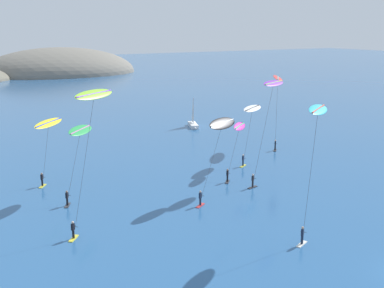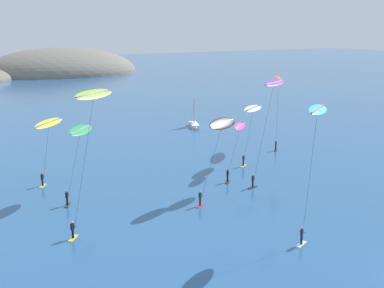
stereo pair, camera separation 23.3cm
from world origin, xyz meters
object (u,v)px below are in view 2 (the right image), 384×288
Objects in this scene: kitesurfer_white at (252,112)px; kitesurfer_cyan at (316,121)px; kitesurfer_yellow at (48,127)px; kitesurfer_magenta at (239,131)px; kitesurfer_black at (221,129)px; kitesurfer_purple at (272,91)px; kitesurfer_lime at (92,106)px; sailboat_near at (194,124)px; kitesurfer_green at (80,135)px; kitesurfer_red at (278,82)px.

kitesurfer_cyan reaches higher than kitesurfer_white.
kitesurfer_yellow is at bearing 168.95° from kitesurfer_white.
kitesurfer_yellow is at bearing 159.06° from kitesurfer_magenta.
kitesurfer_purple is at bearing 13.64° from kitesurfer_black.
kitesurfer_lime is (-26.58, -10.63, 4.52)m from kitesurfer_white.
kitesurfer_cyan is 20.38m from kitesurfer_lime.
kitesurfer_cyan is at bearing -107.75° from sailboat_near.
kitesurfer_cyan is at bearing -54.25° from kitesurfer_green.
kitesurfer_magenta is (-4.63, -3.29, -1.68)m from kitesurfer_white.
kitesurfer_cyan is (-15.11, -47.21, 9.98)m from sailboat_near.
kitesurfer_lime is at bearing -172.45° from kitesurfer_purple.
kitesurfer_black is 15.49m from kitesurfer_lime.
kitesurfer_cyan reaches higher than sailboat_near.
kitesurfer_black is at bearing -140.42° from kitesurfer_white.
kitesurfer_black reaches higher than kitesurfer_magenta.
sailboat_near is 38.75m from kitesurfer_black.
kitesurfer_green is at bearing 125.75° from kitesurfer_cyan.
kitesurfer_black is 0.67× the size of kitesurfer_lime.
kitesurfer_red is at bearing 32.19° from kitesurfer_white.
kitesurfer_cyan is 32.77m from kitesurfer_yellow.
kitesurfer_purple is 1.60× the size of kitesurfer_yellow.
kitesurfer_black reaches higher than kitesurfer_yellow.
kitesurfer_magenta is at bearing 113.89° from kitesurfer_purple.
kitesurfer_red is 35.82m from kitesurfer_green.
kitesurfer_cyan is (-10.10, -22.56, 3.48)m from kitesurfer_white.
kitesurfer_cyan reaches higher than kitesurfer_magenta.
kitesurfer_green is at bearing 149.32° from kitesurfer_black.
kitesurfer_cyan is (-19.73, -28.63, 0.46)m from kitesurfer_red.
kitesurfer_red is 0.86× the size of kitesurfer_lime.
kitesurfer_white is 0.66× the size of kitesurfer_cyan.
kitesurfer_black is at bearing -115.91° from sailboat_near.
kitesurfer_red is 0.94× the size of kitesurfer_cyan.
kitesurfer_green is (-30.22, -26.22, 6.30)m from sailboat_near.
kitesurfer_yellow is (-22.35, 8.55, 1.35)m from kitesurfer_magenta.
kitesurfer_red is at bearing 55.42° from kitesurfer_cyan.
kitesurfer_green is at bearing 81.41° from kitesurfer_lime.
kitesurfer_green is at bearing 165.26° from kitesurfer_purple.
kitesurfer_red is 17.69m from kitesurfer_magenta.
kitesurfer_magenta is at bearing -146.74° from kitesurfer_red.
kitesurfer_magenta is 7.25m from kitesurfer_purple.
kitesurfer_magenta is 23.96m from kitesurfer_lime.
kitesurfer_magenta is 0.56× the size of kitesurfer_purple.
kitesurfer_green is 23.57m from kitesurfer_purple.
kitesurfer_magenta is 23.97m from kitesurfer_yellow.
kitesurfer_black is at bearing -30.68° from kitesurfer_green.
sailboat_near is 0.45× the size of kitesurfer_lime.
kitesurfer_lime is (-1.37, -9.06, 4.72)m from kitesurfer_green.
kitesurfer_green is at bearing -176.44° from kitesurfer_white.
kitesurfer_purple reaches higher than kitesurfer_cyan.
kitesurfer_purple is 24.02m from kitesurfer_lime.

